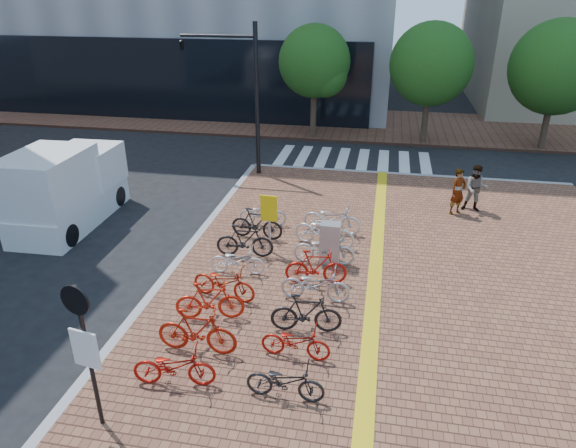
% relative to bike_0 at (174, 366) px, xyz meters
% --- Properties ---
extents(ground, '(120.00, 120.00, 0.00)m').
position_rel_bike_0_xyz_m(ground, '(1.98, 2.60, -0.61)').
color(ground, black).
rests_on(ground, ground).
extents(kerb_north, '(14.00, 0.25, 0.15)m').
position_rel_bike_0_xyz_m(kerb_north, '(4.98, 14.60, -0.53)').
color(kerb_north, gray).
rests_on(kerb_north, ground).
extents(far_sidewalk, '(70.00, 8.00, 0.15)m').
position_rel_bike_0_xyz_m(far_sidewalk, '(1.98, 23.60, -0.53)').
color(far_sidewalk, brown).
rests_on(far_sidewalk, ground).
extents(crosswalk, '(7.50, 4.00, 0.01)m').
position_rel_bike_0_xyz_m(crosswalk, '(2.48, 16.60, -0.60)').
color(crosswalk, silver).
rests_on(crosswalk, ground).
extents(street_trees, '(16.20, 4.60, 6.35)m').
position_rel_bike_0_xyz_m(street_trees, '(7.02, 20.06, 3.49)').
color(street_trees, '#38281E').
rests_on(street_trees, far_sidewalk).
extents(bike_0, '(1.82, 0.85, 0.92)m').
position_rel_bike_0_xyz_m(bike_0, '(0.00, 0.00, 0.00)').
color(bike_0, '#A5130B').
rests_on(bike_0, sidewalk).
extents(bike_1, '(1.88, 0.54, 1.13)m').
position_rel_bike_0_xyz_m(bike_1, '(0.10, 1.10, 0.11)').
color(bike_1, '#A31B0B').
rests_on(bike_1, sidewalk).
extents(bike_2, '(1.80, 0.83, 1.04)m').
position_rel_bike_0_xyz_m(bike_2, '(-0.03, 2.40, 0.06)').
color(bike_2, red).
rests_on(bike_2, sidewalk).
extents(bike_3, '(1.89, 0.93, 0.95)m').
position_rel_bike_0_xyz_m(bike_3, '(0.02, 3.39, 0.02)').
color(bike_3, '#AE1F0C').
rests_on(bike_3, sidewalk).
extents(bike_4, '(1.67, 0.70, 0.85)m').
position_rel_bike_0_xyz_m(bike_4, '(0.01, 4.70, -0.03)').
color(bike_4, white).
rests_on(bike_4, sidewalk).
extents(bike_5, '(1.82, 0.67, 1.07)m').
position_rel_bike_0_xyz_m(bike_5, '(-0.04, 5.75, 0.08)').
color(bike_5, black).
rests_on(bike_5, sidewalk).
extents(bike_6, '(1.79, 0.62, 1.06)m').
position_rel_bike_0_xyz_m(bike_6, '(0.01, 7.07, 0.07)').
color(bike_6, black).
rests_on(bike_6, sidewalk).
extents(bike_7, '(1.70, 0.70, 0.87)m').
position_rel_bike_0_xyz_m(bike_7, '(-0.04, 8.13, -0.02)').
color(bike_7, '#B3B3B8').
rests_on(bike_7, sidewalk).
extents(bike_8, '(1.63, 0.58, 0.85)m').
position_rel_bike_0_xyz_m(bike_8, '(2.36, 0.04, -0.03)').
color(bike_8, black).
rests_on(bike_8, sidewalk).
extents(bike_9, '(1.61, 0.61, 0.83)m').
position_rel_bike_0_xyz_m(bike_9, '(2.34, 1.34, -0.04)').
color(bike_9, '#9F130B').
rests_on(bike_9, sidewalk).
extents(bike_10, '(1.78, 0.69, 1.04)m').
position_rel_bike_0_xyz_m(bike_10, '(2.42, 2.33, 0.06)').
color(bike_10, black).
rests_on(bike_10, sidewalk).
extents(bike_11, '(1.86, 0.67, 0.98)m').
position_rel_bike_0_xyz_m(bike_11, '(2.45, 3.72, 0.03)').
color(bike_11, '#A9A9AE').
rests_on(bike_11, sidewalk).
extents(bike_12, '(1.80, 0.74, 1.05)m').
position_rel_bike_0_xyz_m(bike_12, '(2.34, 4.58, 0.06)').
color(bike_12, '#B0150C').
rests_on(bike_12, sidewalk).
extents(bike_13, '(1.87, 0.70, 0.97)m').
position_rel_bike_0_xyz_m(bike_13, '(2.42, 5.78, 0.03)').
color(bike_13, silver).
rests_on(bike_13, sidewalk).
extents(bike_14, '(2.10, 1.06, 1.05)m').
position_rel_bike_0_xyz_m(bike_14, '(2.28, 6.96, 0.07)').
color(bike_14, silver).
rests_on(bike_14, sidewalk).
extents(bike_15, '(2.04, 0.90, 1.04)m').
position_rel_bike_0_xyz_m(bike_15, '(2.41, 7.99, 0.06)').
color(bike_15, silver).
rests_on(bike_15, sidewalk).
extents(pedestrian_a, '(0.75, 0.70, 1.72)m').
position_rel_bike_0_xyz_m(pedestrian_a, '(6.73, 10.44, 0.40)').
color(pedestrian_a, gray).
rests_on(pedestrian_a, sidewalk).
extents(pedestrian_b, '(0.93, 0.76, 1.77)m').
position_rel_bike_0_xyz_m(pedestrian_b, '(7.41, 10.85, 0.43)').
color(pedestrian_b, '#525768').
rests_on(pedestrian_b, sidewalk).
extents(utility_box, '(0.60, 0.44, 1.30)m').
position_rel_bike_0_xyz_m(utility_box, '(2.58, 5.87, 0.19)').
color(utility_box, '#ACACB0').
rests_on(utility_box, sidewalk).
extents(yellow_sign, '(0.52, 0.12, 1.93)m').
position_rel_bike_0_xyz_m(yellow_sign, '(0.64, 6.17, 0.88)').
color(yellow_sign, '#B7B7BC').
rests_on(yellow_sign, sidewalk).
extents(notice_sign, '(0.58, 0.18, 3.13)m').
position_rel_bike_0_xyz_m(notice_sign, '(-0.99, -1.31, 1.51)').
color(notice_sign, black).
rests_on(notice_sign, sidewalk).
extents(traffic_light_pole, '(3.43, 1.32, 6.39)m').
position_rel_bike_0_xyz_m(traffic_light_pole, '(-2.99, 13.50, 3.95)').
color(traffic_light_pole, black).
rests_on(traffic_light_pole, sidewalk).
extents(box_truck, '(2.27, 4.98, 2.85)m').
position_rel_bike_0_xyz_m(box_truck, '(-6.95, 7.26, 0.73)').
color(box_truck, white).
rests_on(box_truck, ground).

